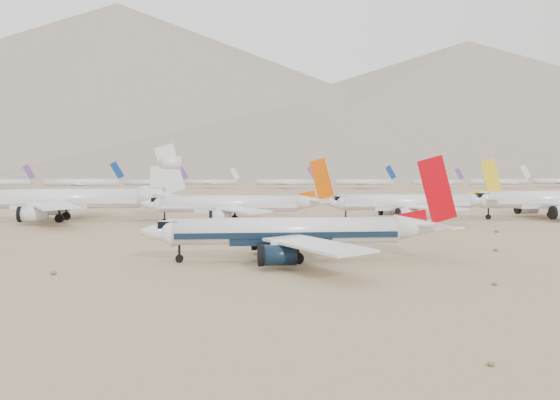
% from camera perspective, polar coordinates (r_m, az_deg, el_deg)
% --- Properties ---
extents(ground, '(7000.00, 7000.00, 0.00)m').
position_cam_1_polar(ground, '(102.59, 7.00, -4.97)').
color(ground, '#7B6547').
rests_on(ground, ground).
extents(main_airliner, '(45.71, 44.65, 16.13)m').
position_cam_1_polar(main_airliner, '(94.50, 1.83, -2.92)').
color(main_airliner, silver).
rests_on(main_airliner, ground).
extents(row2_navy_widebody, '(52.01, 50.86, 18.50)m').
position_cam_1_polar(row2_navy_widebody, '(187.88, 24.24, -0.02)').
color(row2_navy_widebody, silver).
rests_on(row2_navy_widebody, ground).
extents(row2_gold_tail, '(46.69, 45.66, 16.62)m').
position_cam_1_polar(row2_gold_tail, '(171.57, 12.06, -0.25)').
color(row2_gold_tail, silver).
rests_on(row2_gold_tail, ground).
extents(row2_orange_tail, '(46.76, 45.74, 16.68)m').
position_cam_1_polar(row2_orange_tail, '(159.79, -3.94, -0.42)').
color(row2_orange_tail, silver).
rests_on(row2_orange_tail, ground).
extents(row2_white_trijet, '(58.14, 56.82, 20.60)m').
position_cam_1_polar(row2_white_trijet, '(173.01, -18.78, 0.12)').
color(row2_white_trijet, silver).
rests_on(row2_white_trijet, ground).
extents(distant_storage_row, '(565.73, 64.54, 15.79)m').
position_cam_1_polar(distant_storage_row, '(414.94, -1.89, 1.65)').
color(distant_storage_row, silver).
rests_on(distant_storage_row, ground).
extents(mountain_range, '(7354.00, 3024.00, 470.00)m').
position_cam_1_polar(mountain_range, '(1758.43, -2.64, 8.75)').
color(mountain_range, slate).
rests_on(mountain_range, ground).
extents(foothills, '(4637.50, 1395.00, 155.00)m').
position_cam_1_polar(foothills, '(1319.89, 19.01, 5.14)').
color(foothills, slate).
rests_on(foothills, ground).
extents(desert_scrub, '(233.60, 121.67, 0.63)m').
position_cam_1_polar(desert_scrub, '(78.49, -4.43, -7.21)').
color(desert_scrub, brown).
rests_on(desert_scrub, ground).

